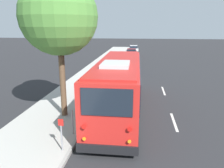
% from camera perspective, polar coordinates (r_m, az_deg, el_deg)
% --- Properties ---
extents(ground_plane, '(160.00, 160.00, 0.00)m').
position_cam_1_polar(ground_plane, '(14.92, 2.25, -5.08)').
color(ground_plane, '#28282B').
extents(sidewalk_slab, '(80.00, 3.94, 0.15)m').
position_cam_1_polar(sidewalk_slab, '(15.60, -10.95, -4.16)').
color(sidewalk_slab, '#B2AFA8').
rests_on(sidewalk_slab, ground).
extents(curb_strip, '(80.00, 0.14, 0.15)m').
position_cam_1_polar(curb_strip, '(15.10, -3.56, -4.55)').
color(curb_strip, '#9D9A94').
rests_on(curb_strip, ground).
extents(shuttle_bus, '(10.44, 2.79, 3.32)m').
position_cam_1_polar(shuttle_bus, '(13.08, 1.72, 0.18)').
color(shuttle_bus, red).
rests_on(shuttle_bus, ground).
extents(parked_sedan_blue, '(4.48, 1.85, 1.32)m').
position_cam_1_polar(parked_sedan_blue, '(24.67, 3.88, 4.39)').
color(parked_sedan_blue, navy).
rests_on(parked_sedan_blue, ground).
extents(parked_sedan_gray, '(4.58, 1.93, 1.27)m').
position_cam_1_polar(parked_sedan_gray, '(31.54, 4.66, 6.62)').
color(parked_sedan_gray, slate).
rests_on(parked_sedan_gray, ground).
extents(parked_sedan_maroon, '(4.21, 1.80, 1.31)m').
position_cam_1_polar(parked_sedan_maroon, '(38.56, 5.10, 8.15)').
color(parked_sedan_maroon, maroon).
rests_on(parked_sedan_maroon, ground).
extents(parked_sedan_white, '(4.25, 2.05, 1.30)m').
position_cam_1_polar(parked_sedan_white, '(45.19, 5.64, 9.11)').
color(parked_sedan_white, silver).
rests_on(parked_sedan_white, ground).
extents(street_tree, '(4.03, 4.03, 8.06)m').
position_cam_1_polar(street_tree, '(12.14, -13.62, 18.05)').
color(street_tree, brown).
rests_on(street_tree, sidewalk_slab).
extents(sign_post_near, '(0.06, 0.22, 1.39)m').
position_cam_1_polar(sign_post_near, '(9.25, -13.05, -12.72)').
color(sign_post_near, gray).
rests_on(sign_post_near, sidewalk_slab).
extents(sign_post_far, '(0.06, 0.06, 1.20)m').
position_cam_1_polar(sign_post_far, '(10.52, -10.28, -9.75)').
color(sign_post_far, gray).
rests_on(sign_post_far, sidewalk_slab).
extents(lane_stripe_mid, '(2.40, 0.14, 0.01)m').
position_cam_1_polar(lane_stripe_mid, '(12.64, 15.90, -9.47)').
color(lane_stripe_mid, silver).
rests_on(lane_stripe_mid, ground).
extents(lane_stripe_ahead, '(2.40, 0.14, 0.01)m').
position_cam_1_polar(lane_stripe_ahead, '(18.24, 13.28, -1.73)').
color(lane_stripe_ahead, silver).
rests_on(lane_stripe_ahead, ground).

